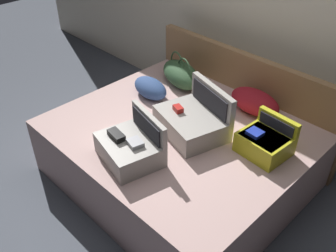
{
  "coord_description": "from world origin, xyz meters",
  "views": [
    {
      "loc": [
        1.79,
        -1.51,
        2.48
      ],
      "look_at": [
        0.0,
        0.27,
        0.66
      ],
      "focal_mm": 40.34,
      "sensor_mm": 36.0,
      "label": 1
    }
  ],
  "objects_px": {
    "pillow_near_headboard": "(150,88)",
    "hard_case_small": "(265,142)",
    "hard_case_medium": "(130,147)",
    "pillow_center_head": "(255,102)",
    "duffel_bag": "(181,74)",
    "bed": "(178,154)",
    "hard_case_large": "(193,120)"
  },
  "relations": [
    {
      "from": "hard_case_medium",
      "to": "hard_case_small",
      "type": "distance_m",
      "value": 1.05
    },
    {
      "from": "bed",
      "to": "hard_case_medium",
      "type": "bearing_deg",
      "value": -89.92
    },
    {
      "from": "pillow_near_headboard",
      "to": "pillow_center_head",
      "type": "xyz_separation_m",
      "value": [
        0.86,
        0.5,
        0.01
      ]
    },
    {
      "from": "hard_case_medium",
      "to": "duffel_bag",
      "type": "distance_m",
      "value": 1.24
    },
    {
      "from": "bed",
      "to": "duffel_bag",
      "type": "relative_size",
      "value": 3.35
    },
    {
      "from": "bed",
      "to": "hard_case_medium",
      "type": "relative_size",
      "value": 3.8
    },
    {
      "from": "pillow_near_headboard",
      "to": "hard_case_small",
      "type": "bearing_deg",
      "value": 2.49
    },
    {
      "from": "hard_case_large",
      "to": "duffel_bag",
      "type": "xyz_separation_m",
      "value": [
        -0.64,
        0.52,
        -0.0
      ]
    },
    {
      "from": "hard_case_medium",
      "to": "pillow_center_head",
      "type": "relative_size",
      "value": 1.09
    },
    {
      "from": "bed",
      "to": "hard_case_large",
      "type": "xyz_separation_m",
      "value": [
        0.11,
        0.05,
        0.4
      ]
    },
    {
      "from": "hard_case_large",
      "to": "pillow_near_headboard",
      "type": "distance_m",
      "value": 0.7
    },
    {
      "from": "hard_case_large",
      "to": "hard_case_medium",
      "type": "distance_m",
      "value": 0.6
    },
    {
      "from": "bed",
      "to": "pillow_center_head",
      "type": "xyz_separation_m",
      "value": [
        0.28,
        0.7,
        0.37
      ]
    },
    {
      "from": "bed",
      "to": "hard_case_small",
      "type": "relative_size",
      "value": 5.41
    },
    {
      "from": "hard_case_small",
      "to": "hard_case_large",
      "type": "bearing_deg",
      "value": -156.77
    },
    {
      "from": "bed",
      "to": "hard_case_large",
      "type": "bearing_deg",
      "value": 27.48
    },
    {
      "from": "duffel_bag",
      "to": "hard_case_small",
      "type": "bearing_deg",
      "value": -14.88
    },
    {
      "from": "hard_case_small",
      "to": "pillow_center_head",
      "type": "xyz_separation_m",
      "value": [
        -0.4,
        0.44,
        -0.01
      ]
    },
    {
      "from": "bed",
      "to": "duffel_bag",
      "type": "bearing_deg",
      "value": 132.63
    },
    {
      "from": "hard_case_large",
      "to": "hard_case_medium",
      "type": "height_order",
      "value": "hard_case_large"
    },
    {
      "from": "pillow_near_headboard",
      "to": "pillow_center_head",
      "type": "bearing_deg",
      "value": 29.89
    },
    {
      "from": "bed",
      "to": "duffel_bag",
      "type": "distance_m",
      "value": 0.88
    },
    {
      "from": "bed",
      "to": "duffel_bag",
      "type": "height_order",
      "value": "duffel_bag"
    },
    {
      "from": "bed",
      "to": "pillow_near_headboard",
      "type": "relative_size",
      "value": 4.97
    },
    {
      "from": "hard_case_medium",
      "to": "hard_case_small",
      "type": "height_order",
      "value": "hard_case_medium"
    },
    {
      "from": "pillow_center_head",
      "to": "hard_case_small",
      "type": "bearing_deg",
      "value": -47.71
    },
    {
      "from": "hard_case_large",
      "to": "hard_case_small",
      "type": "xyz_separation_m",
      "value": [
        0.58,
        0.2,
        -0.01
      ]
    },
    {
      "from": "hard_case_small",
      "to": "duffel_bag",
      "type": "height_order",
      "value": "duffel_bag"
    },
    {
      "from": "hard_case_medium",
      "to": "hard_case_large",
      "type": "bearing_deg",
      "value": 92.86
    },
    {
      "from": "hard_case_large",
      "to": "hard_case_medium",
      "type": "xyz_separation_m",
      "value": [
        -0.1,
        -0.59,
        -0.01
      ]
    },
    {
      "from": "bed",
      "to": "pillow_center_head",
      "type": "bearing_deg",
      "value": 67.91
    },
    {
      "from": "bed",
      "to": "pillow_near_headboard",
      "type": "distance_m",
      "value": 0.71
    }
  ]
}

